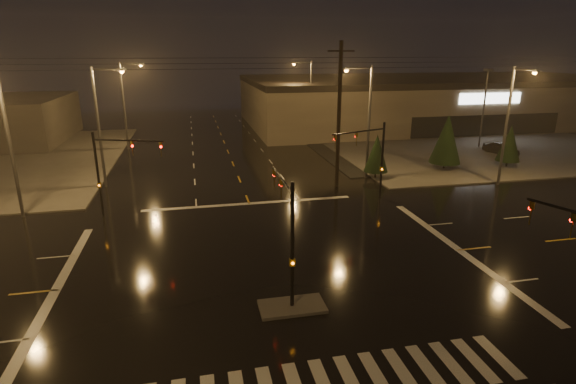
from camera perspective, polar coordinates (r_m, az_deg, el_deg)
name	(u,v)px	position (r m, az deg, el deg)	size (l,w,h in m)	color
ground	(276,268)	(24.57, -1.55, -9.66)	(140.00, 140.00, 0.00)	black
sidewalk_ne	(460,141)	(62.70, 21.00, 6.09)	(36.00, 36.00, 0.12)	#46433E
median_island	(292,306)	(21.12, 0.53, -14.32)	(3.00, 1.60, 0.15)	#46433E
crosswalk	(323,383)	(17.25, 4.49, -23.07)	(15.00, 2.60, 0.01)	beige
stop_bar_far	(249,204)	(34.61, -4.94, -1.47)	(16.00, 0.50, 0.01)	beige
parking_lot	(504,142)	(63.99, 25.74, 5.71)	(50.00, 24.00, 0.08)	black
retail_building	(434,98)	(78.28, 18.10, 11.25)	(60.20, 28.30, 7.20)	brown
signal_mast_median	(288,224)	(20.28, -0.02, -4.09)	(0.25, 4.59, 6.00)	black
signal_mast_ne	(372,152)	(35.18, 10.67, 5.01)	(4.84, 1.86, 6.00)	black
signal_mast_nw	(111,165)	(32.96, -21.53, 3.25)	(4.84, 1.86, 6.00)	black
streetlight_1	(102,119)	(40.52, -22.58, 8.50)	(2.77, 0.32, 10.00)	#38383A
streetlight_2	(126,100)	(56.23, -19.87, 10.96)	(2.77, 0.32, 10.00)	#38383A
streetlight_3	(366,115)	(40.81, 9.88, 9.62)	(2.77, 0.32, 10.00)	#38383A
streetlight_4	(309,94)	(59.71, 2.63, 12.28)	(2.77, 0.32, 10.00)	#38383A
streetlight_5	(6,136)	(35.25, -32.15, 6.00)	(0.32, 2.77, 10.00)	#38383A
streetlight_6	(510,119)	(42.10, 26.35, 8.32)	(0.32, 2.77, 10.00)	#38383A
utility_pole_1	(339,115)	(37.81, 6.49, 9.66)	(2.20, 0.32, 12.00)	black
conifer_0	(377,153)	(41.39, 11.20, 4.86)	(2.17, 2.17, 4.09)	black
conifer_1	(447,139)	(46.43, 19.50, 6.37)	(3.01, 3.01, 5.40)	black
conifer_2	(510,143)	(49.76, 26.33, 5.58)	(2.29, 2.29, 4.28)	black
car_parked	(501,148)	(56.27, 25.43, 5.04)	(1.68, 4.16, 1.42)	black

